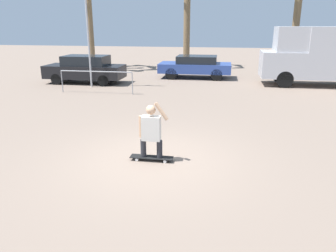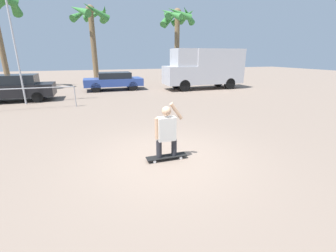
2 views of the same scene
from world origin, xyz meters
The scene contains 10 objects.
ground_plane centered at (0.00, 0.00, 0.00)m, with size 80.00×80.00×0.00m, color gray.
skateboard centered at (-0.02, -0.05, 0.08)m, with size 1.06×0.26×0.09m.
person_skateboarder centered at (-0.02, -0.05, 0.82)m, with size 0.73×0.23×1.40m.
camper_van centered at (6.95, 11.34, 1.68)m, with size 6.28×2.02×3.08m.
parked_car_blue centered at (-0.05, 12.93, 0.74)m, with size 4.36×1.93×1.35m.
parked_car_black centered at (-6.02, 10.11, 0.79)m, with size 4.37×1.72×1.53m.
palm_tree_near_van centered at (5.98, 15.33, 5.44)m, with size 3.37×3.35×6.67m.
palm_tree_center_background centered at (-1.15, 18.05, 5.58)m, with size 3.64×3.75×6.98m.
flagpole centered at (-5.13, 8.99, 3.55)m, with size 1.18×0.12×6.05m.
plaza_railing_segment centered at (-4.34, 7.48, 0.89)m, with size 3.59×0.05×1.08m.
Camera 2 is at (-1.67, -5.09, 2.58)m, focal length 24.00 mm.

